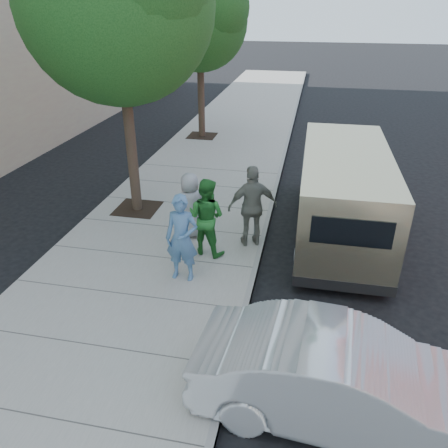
{
  "coord_description": "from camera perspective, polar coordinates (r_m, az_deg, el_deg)",
  "views": [
    {
      "loc": [
        2.4,
        -8.2,
        5.51
      ],
      "look_at": [
        0.7,
        0.14,
        1.1
      ],
      "focal_mm": 35.0,
      "sensor_mm": 36.0,
      "label": 1
    }
  ],
  "objects": [
    {
      "name": "person_green_shirt",
      "position": [
        9.97,
        -2.32,
        0.94
      ],
      "size": [
        1.05,
        0.91,
        1.85
      ],
      "primitive_type": "imported",
      "rotation": [
        0.0,
        0.0,
        2.88
      ],
      "color": "#27782C",
      "rests_on": "sidewalk"
    },
    {
      "name": "parking_meter",
      "position": [
        10.48,
        4.22,
        3.08
      ],
      "size": [
        0.3,
        0.11,
        1.47
      ],
      "rotation": [
        0.0,
        0.0,
        0.02
      ],
      "color": "gray",
      "rests_on": "sidewalk"
    },
    {
      "name": "person_gray_shirt",
      "position": [
        10.77,
        -4.39,
        2.44
      ],
      "size": [
        0.95,
        0.94,
        1.66
      ],
      "primitive_type": "imported",
      "rotation": [
        0.0,
        0.0,
        3.9
      ],
      "color": "#A1A1A3",
      "rests_on": "sidewalk"
    },
    {
      "name": "sidewalk",
      "position": [
        10.41,
        -9.39,
        -4.51
      ],
      "size": [
        5.0,
        60.0,
        0.15
      ],
      "primitive_type": "cube",
      "color": "gray",
      "rests_on": "ground"
    },
    {
      "name": "person_striped_polo",
      "position": [
        10.3,
        3.76,
        2.29
      ],
      "size": [
        1.27,
        0.87,
        2.0
      ],
      "primitive_type": "imported",
      "rotation": [
        0.0,
        0.0,
        3.5
      ],
      "color": "slate",
      "rests_on": "sidewalk"
    },
    {
      "name": "van",
      "position": [
        11.33,
        15.22,
        3.97
      ],
      "size": [
        2.09,
        6.08,
        2.24
      ],
      "rotation": [
        0.0,
        0.0,
        0.01
      ],
      "color": "beige",
      "rests_on": "ground"
    },
    {
      "name": "person_officer",
      "position": [
        9.05,
        -5.53,
        -1.88
      ],
      "size": [
        0.71,
        0.47,
        1.91
      ],
      "primitive_type": "imported",
      "rotation": [
        0.0,
        0.0,
        -0.02
      ],
      "color": "teal",
      "rests_on": "sidewalk"
    },
    {
      "name": "curb_face",
      "position": [
        9.88,
        4.07,
        -6.06
      ],
      "size": [
        0.12,
        60.0,
        0.16
      ],
      "primitive_type": "cube",
      "color": "gray",
      "rests_on": "ground"
    },
    {
      "name": "sedan",
      "position": [
        6.75,
        15.64,
        -19.12
      ],
      "size": [
        4.48,
        1.84,
        1.44
      ],
      "primitive_type": "imported",
      "rotation": [
        0.0,
        0.0,
        1.5
      ],
      "color": "silver",
      "rests_on": "ground"
    },
    {
      "name": "tree_far",
      "position": [
        18.79,
        -3.09,
        25.44
      ],
      "size": [
        3.92,
        3.8,
        6.49
      ],
      "color": "black",
      "rests_on": "sidewalk"
    },
    {
      "name": "ground",
      "position": [
        10.16,
        -4.04,
        -5.52
      ],
      "size": [
        120.0,
        120.0,
        0.0
      ],
      "primitive_type": "plane",
      "color": "black",
      "rests_on": "ground"
    }
  ]
}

